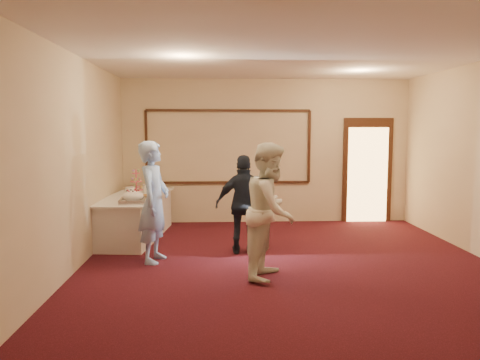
# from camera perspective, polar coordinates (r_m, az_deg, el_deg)

# --- Properties ---
(floor) EXTENTS (7.00, 7.00, 0.00)m
(floor) POSITION_cam_1_polar(r_m,az_deg,el_deg) (6.67, 6.31, -10.93)
(floor) COLOR black
(floor) RESTS_ON ground
(room_walls) EXTENTS (6.04, 7.04, 3.02)m
(room_walls) POSITION_cam_1_polar(r_m,az_deg,el_deg) (6.38, 6.53, 6.74)
(room_walls) COLOR beige
(room_walls) RESTS_ON floor
(wall_molding) EXTENTS (3.45, 0.04, 1.55)m
(wall_molding) POSITION_cam_1_polar(r_m,az_deg,el_deg) (9.77, -1.42, 4.08)
(wall_molding) COLOR black
(wall_molding) RESTS_ON room_walls
(doorway) EXTENTS (1.05, 0.07, 2.20)m
(doorway) POSITION_cam_1_polar(r_m,az_deg,el_deg) (10.29, 15.25, 1.07)
(doorway) COLOR black
(doorway) RESTS_ON floor
(buffet_table) EXTENTS (1.20, 2.53, 0.77)m
(buffet_table) POSITION_cam_1_polar(r_m,az_deg,el_deg) (8.69, -12.68, -4.38)
(buffet_table) COLOR silver
(buffet_table) RESTS_ON floor
(pavlova_tray) EXTENTS (0.44, 0.59, 0.21)m
(pavlova_tray) POSITION_cam_1_polar(r_m,az_deg,el_deg) (7.76, -12.91, -2.12)
(pavlova_tray) COLOR silver
(pavlova_tray) RESTS_ON buffet_table
(cupcake_stand) EXTENTS (0.30, 0.30, 0.44)m
(cupcake_stand) POSITION_cam_1_polar(r_m,az_deg,el_deg) (9.44, -12.54, -0.23)
(cupcake_stand) COLOR #F15377
(cupcake_stand) RESTS_ON buffet_table
(plate_stack_a) EXTENTS (0.18, 0.18, 0.15)m
(plate_stack_a) POSITION_cam_1_polar(r_m,az_deg,el_deg) (8.73, -13.27, -1.32)
(plate_stack_a) COLOR white
(plate_stack_a) RESTS_ON buffet_table
(plate_stack_b) EXTENTS (0.19, 0.19, 0.16)m
(plate_stack_b) POSITION_cam_1_polar(r_m,az_deg,el_deg) (9.01, -11.19, -1.00)
(plate_stack_b) COLOR white
(plate_stack_b) RESTS_ON buffet_table
(tart) EXTENTS (0.26, 0.26, 0.05)m
(tart) POSITION_cam_1_polar(r_m,az_deg,el_deg) (8.31, -11.37, -1.98)
(tart) COLOR white
(tart) RESTS_ON buffet_table
(man) EXTENTS (0.55, 0.73, 1.79)m
(man) POSITION_cam_1_polar(r_m,az_deg,el_deg) (7.01, -10.44, -2.63)
(man) COLOR #95BCFA
(man) RESTS_ON floor
(woman) EXTENTS (0.93, 1.05, 1.79)m
(woman) POSITION_cam_1_polar(r_m,az_deg,el_deg) (6.19, 3.76, -3.73)
(woman) COLOR white
(woman) RESTS_ON floor
(guest) EXTENTS (0.93, 0.41, 1.56)m
(guest) POSITION_cam_1_polar(r_m,az_deg,el_deg) (7.37, 0.56, -3.00)
(guest) COLOR black
(guest) RESTS_ON floor
(camera_flash) EXTENTS (0.07, 0.04, 0.05)m
(camera_flash) POSITION_cam_1_polar(r_m,az_deg,el_deg) (7.21, 2.58, -0.06)
(camera_flash) COLOR white
(camera_flash) RESTS_ON guest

